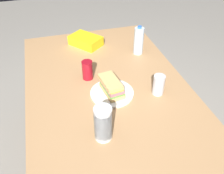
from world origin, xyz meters
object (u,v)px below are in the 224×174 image
object	(u,v)px
paper_plate	(112,93)
plastic_cup_stack	(103,123)
soda_can_red	(87,70)
sandwich	(111,86)
dining_table	(108,98)
water_bottle_tall	(139,41)
chip_bag	(86,41)
soda_can_silver	(159,85)

from	to	relation	value
paper_plate	plastic_cup_stack	distance (m)	0.33
soda_can_red	sandwich	bearing A→B (deg)	-151.32
sandwich	dining_table	bearing A→B (deg)	3.74
sandwich	soda_can_red	world-z (taller)	soda_can_red
soda_can_red	water_bottle_tall	world-z (taller)	water_bottle_tall
sandwich	water_bottle_tall	bearing A→B (deg)	-38.42
chip_bag	soda_can_red	bearing A→B (deg)	-48.99
paper_plate	chip_bag	bearing A→B (deg)	3.09
sandwich	soda_can_silver	distance (m)	0.27
plastic_cup_stack	water_bottle_tall	bearing A→B (deg)	-32.13
soda_can_red	water_bottle_tall	bearing A→B (deg)	-63.51
chip_bag	soda_can_silver	size ratio (longest dim) A/B	1.89
sandwich	soda_can_silver	bearing A→B (deg)	-105.03
water_bottle_tall	dining_table	bearing A→B (deg)	135.78
soda_can_red	soda_can_silver	distance (m)	0.44
sandwich	chip_bag	distance (m)	0.61
soda_can_silver	paper_plate	bearing A→B (deg)	75.56
soda_can_silver	chip_bag	bearing A→B (deg)	23.11
plastic_cup_stack	dining_table	bearing A→B (deg)	-18.02
dining_table	soda_can_red	world-z (taller)	soda_can_red
soda_can_red	plastic_cup_stack	size ratio (longest dim) A/B	0.66
soda_can_red	plastic_cup_stack	distance (m)	0.49
paper_plate	water_bottle_tall	bearing A→B (deg)	-37.96
paper_plate	water_bottle_tall	distance (m)	0.51
dining_table	chip_bag	world-z (taller)	chip_bag
soda_can_red	water_bottle_tall	distance (m)	0.46
paper_plate	sandwich	distance (m)	0.05
plastic_cup_stack	chip_bag	bearing A→B (deg)	-5.84
soda_can_red	chip_bag	world-z (taller)	soda_can_red
sandwich	soda_can_silver	size ratio (longest dim) A/B	1.57
sandwich	water_bottle_tall	world-z (taller)	water_bottle_tall
chip_bag	plastic_cup_stack	bearing A→B (deg)	-45.40
dining_table	water_bottle_tall	size ratio (longest dim) A/B	7.33
water_bottle_tall	soda_can_silver	world-z (taller)	water_bottle_tall
chip_bag	soda_can_silver	world-z (taller)	soda_can_silver
dining_table	chip_bag	bearing A→B (deg)	2.78
paper_plate	water_bottle_tall	xyz separation A→B (m)	(0.39, -0.31, 0.09)
water_bottle_tall	plastic_cup_stack	bearing A→B (deg)	147.87
sandwich	plastic_cup_stack	bearing A→B (deg)	157.55
dining_table	paper_plate	xyz separation A→B (m)	(-0.07, -0.01, 0.10)
soda_can_silver	plastic_cup_stack	bearing A→B (deg)	120.99
dining_table	sandwich	bearing A→B (deg)	-176.26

